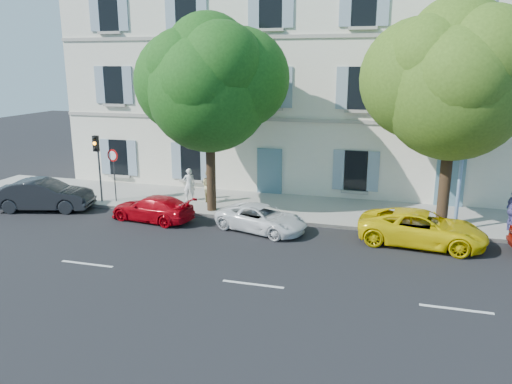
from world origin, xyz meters
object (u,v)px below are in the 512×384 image
(tree_left, at_px, (209,90))
(road_sign, at_px, (113,164))
(street_lamp, at_px, (466,126))
(car_yellow_supercar, at_px, (422,228))
(car_dark_sedan, at_px, (44,195))
(pedestrian_b, at_px, (209,186))
(car_red_coupe, at_px, (152,208))
(tree_right, at_px, (454,88))
(car_white_coupe, at_px, (262,218))
(pedestrian_a, at_px, (189,184))
(traffic_light, at_px, (97,154))

(tree_left, relative_size, road_sign, 3.28)
(road_sign, height_order, street_lamp, street_lamp)
(road_sign, bearing_deg, car_yellow_supercar, -7.28)
(car_dark_sedan, relative_size, street_lamp, 0.59)
(pedestrian_b, bearing_deg, tree_left, 146.97)
(car_dark_sedan, xyz_separation_m, car_red_coupe, (5.67, -0.07, -0.18))
(street_lamp, bearing_deg, tree_right, 128.03)
(car_white_coupe, bearing_deg, street_lamp, -60.91)
(tree_left, bearing_deg, car_dark_sedan, -167.69)
(car_dark_sedan, height_order, street_lamp, street_lamp)
(car_yellow_supercar, distance_m, pedestrian_a, 11.28)
(car_dark_sedan, relative_size, tree_left, 0.52)
(street_lamp, bearing_deg, car_white_coupe, -167.78)
(tree_left, distance_m, traffic_light, 6.56)
(car_dark_sedan, height_order, car_white_coupe, car_dark_sedan)
(pedestrian_a, distance_m, pedestrian_b, 1.07)
(traffic_light, bearing_deg, car_red_coupe, -24.15)
(car_dark_sedan, distance_m, car_white_coupe, 10.67)
(car_white_coupe, relative_size, pedestrian_b, 2.38)
(traffic_light, relative_size, street_lamp, 0.43)
(traffic_light, distance_m, pedestrian_b, 5.58)
(tree_left, bearing_deg, pedestrian_a, 142.29)
(tree_left, xyz_separation_m, road_sign, (-5.09, 0.12, -3.60))
(car_red_coupe, xyz_separation_m, traffic_light, (-3.67, 1.65, 1.96))
(car_yellow_supercar, distance_m, traffic_light, 15.19)
(car_white_coupe, distance_m, tree_left, 6.12)
(car_white_coupe, distance_m, pedestrian_a, 5.52)
(car_red_coupe, relative_size, tree_left, 0.45)
(pedestrian_a, bearing_deg, car_red_coupe, 56.55)
(street_lamp, height_order, pedestrian_b, street_lamp)
(car_yellow_supercar, bearing_deg, car_white_coupe, 96.71)
(traffic_light, xyz_separation_m, pedestrian_a, (4.12, 1.40, -1.56))
(car_white_coupe, bearing_deg, traffic_light, 95.85)
(car_red_coupe, relative_size, traffic_light, 1.17)
(street_lamp, bearing_deg, pedestrian_a, 173.35)
(car_yellow_supercar, xyz_separation_m, traffic_light, (-14.99, 1.58, 1.86))
(car_red_coupe, bearing_deg, tree_left, 138.53)
(tree_right, distance_m, street_lamp, 1.62)
(car_dark_sedan, xyz_separation_m, tree_left, (7.78, 1.70, 4.89))
(car_red_coupe, distance_m, traffic_light, 4.47)
(car_red_coupe, xyz_separation_m, road_sign, (-2.98, 1.89, 1.46))
(tree_left, height_order, street_lamp, tree_left)
(road_sign, bearing_deg, car_red_coupe, -32.39)
(car_white_coupe, distance_m, car_yellow_supercar, 6.33)
(pedestrian_b, bearing_deg, car_white_coupe, 170.27)
(car_white_coupe, relative_size, traffic_light, 1.18)
(car_white_coupe, distance_m, road_sign, 8.34)
(car_dark_sedan, distance_m, car_yellow_supercar, 16.99)
(car_white_coupe, distance_m, tree_right, 9.20)
(car_red_coupe, bearing_deg, pedestrian_b, 161.74)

